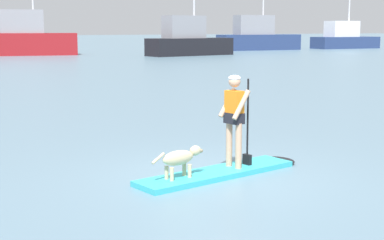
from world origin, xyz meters
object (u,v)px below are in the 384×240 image
(paddleboard, at_px, (226,171))
(moored_boat_port, at_px, (258,37))
(dog, at_px, (180,158))
(moored_boat_starboard, at_px, (188,41))
(person_paddler, at_px, (235,114))
(moored_boat_center, at_px, (28,38))
(moored_boat_far_starboard, at_px, (344,38))

(paddleboard, height_order, moored_boat_port, moored_boat_port)
(dog, height_order, moored_boat_starboard, moored_boat_starboard)
(person_paddler, height_order, moored_boat_center, moored_boat_center)
(person_paddler, distance_m, moored_boat_center, 49.99)
(person_paddler, relative_size, moored_boat_port, 0.16)
(person_paddler, bearing_deg, moored_boat_starboard, 64.18)
(dog, distance_m, moored_boat_far_starboard, 70.00)
(paddleboard, xyz_separation_m, moored_boat_starboard, (20.53, 42.06, 1.40))
(person_paddler, relative_size, moored_boat_starboard, 0.18)
(moored_boat_center, xyz_separation_m, moored_boat_port, (27.53, 0.90, -0.12))
(moored_boat_center, height_order, moored_boat_far_starboard, moored_boat_center)
(moored_boat_center, bearing_deg, moored_boat_starboard, -28.60)
(person_paddler, height_order, moored_boat_far_starboard, moored_boat_far_starboard)
(dog, xyz_separation_m, moored_boat_starboard, (21.58, 42.27, 1.00))
(moored_boat_center, bearing_deg, moored_boat_port, 1.88)
(moored_boat_far_starboard, bearing_deg, moored_boat_center, -179.21)
(dog, relative_size, moored_boat_port, 0.10)
(person_paddler, height_order, moored_boat_port, moored_boat_port)
(moored_boat_far_starboard, bearing_deg, moored_boat_port, 178.53)
(dog, distance_m, moored_boat_port, 61.79)
(moored_boat_center, bearing_deg, person_paddler, -97.46)
(person_paddler, bearing_deg, moored_boat_port, 56.02)
(person_paddler, distance_m, dog, 1.43)
(moored_boat_center, distance_m, moored_boat_far_starboard, 40.86)
(moored_boat_center, bearing_deg, moored_boat_far_starboard, 0.79)
(person_paddler, distance_m, moored_boat_far_starboard, 68.95)
(moored_boat_center, relative_size, moored_boat_far_starboard, 1.17)
(person_paddler, relative_size, moored_boat_center, 0.14)
(moored_boat_port, bearing_deg, paddleboard, -124.12)
(dog, bearing_deg, moored_boat_far_starboard, 46.03)
(person_paddler, xyz_separation_m, moored_boat_starboard, (20.33, 42.02, 0.34))
(dog, height_order, moored_boat_far_starboard, moored_boat_far_starboard)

